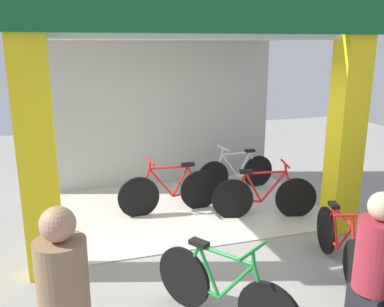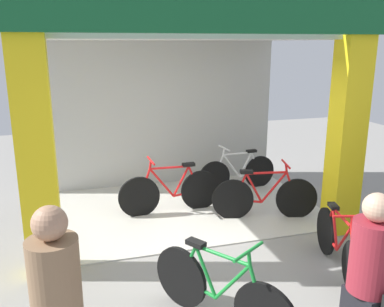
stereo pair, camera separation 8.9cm
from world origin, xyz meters
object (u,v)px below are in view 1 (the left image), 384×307
bicycle_inside_0 (170,191)px  bicycle_inside_1 (236,173)px  bicycle_parked_0 (223,291)px  bicycle_inside_2 (264,196)px  bicycle_parked_1 (339,244)px  pedestrian_1 (374,296)px

bicycle_inside_0 → bicycle_inside_1: bearing=25.4°
bicycle_inside_1 → bicycle_parked_0: (-1.66, -3.56, 0.02)m
bicycle_inside_2 → bicycle_parked_1: bicycle_inside_2 is taller
bicycle_inside_2 → bicycle_parked_1: 1.69m
bicycle_parked_0 → bicycle_parked_1: 1.81m
bicycle_inside_0 → bicycle_parked_1: size_ratio=1.12×
bicycle_parked_1 → bicycle_inside_1: bearing=91.1°
bicycle_inside_1 → bicycle_parked_0: bicycle_parked_0 is taller
bicycle_parked_1 → pedestrian_1: pedestrian_1 is taller
bicycle_inside_1 → bicycle_inside_0: bearing=-154.6°
bicycle_inside_0 → pedestrian_1: (0.57, -3.97, 0.49)m
bicycle_parked_0 → bicycle_inside_2: bearing=54.9°
bicycle_inside_2 → bicycle_parked_1: size_ratio=1.07×
bicycle_inside_1 → pedestrian_1: bearing=-100.8°
bicycle_parked_0 → bicycle_parked_1: size_ratio=0.94×
bicycle_inside_0 → bicycle_parked_1: 2.78m
bicycle_inside_0 → bicycle_inside_1: size_ratio=1.08×
bicycle_inside_0 → pedestrian_1: bearing=-81.9°
bicycle_inside_1 → bicycle_parked_1: bearing=-88.9°
bicycle_parked_0 → pedestrian_1: size_ratio=0.85×
pedestrian_1 → bicycle_parked_0: bearing=125.4°
bicycle_inside_0 → pedestrian_1: size_ratio=1.01×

